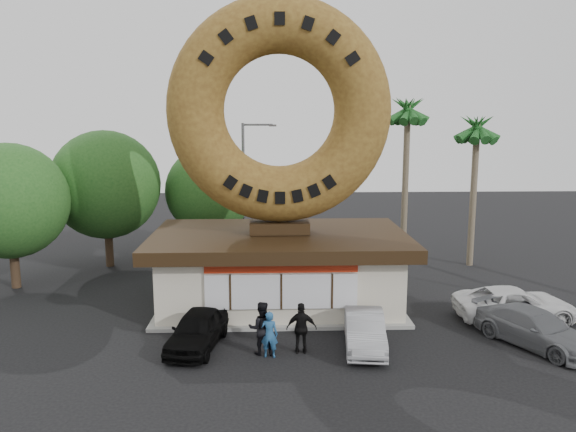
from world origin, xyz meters
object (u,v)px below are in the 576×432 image
(giant_donut, at_px, (279,111))
(car_white, at_px, (516,304))
(person_left, at_px, (269,334))
(car_grey, at_px, (535,328))
(donut_shop, at_px, (280,266))
(person_center, at_px, (261,328))
(car_silver, at_px, (365,330))
(person_right, at_px, (302,328))
(street_lamp, at_px, (246,181))
(car_black, at_px, (197,330))

(giant_donut, xyz_separation_m, car_white, (9.70, -2.43, -7.89))
(person_left, distance_m, car_grey, 9.78)
(donut_shop, relative_size, person_center, 5.84)
(giant_donut, height_order, car_white, giant_donut)
(car_silver, relative_size, car_grey, 0.86)
(person_center, distance_m, person_right, 1.42)
(giant_donut, relative_size, car_grey, 2.07)
(street_lamp, distance_m, car_grey, 19.08)
(street_lamp, height_order, car_black, street_lamp)
(car_white, bearing_deg, car_silver, 111.17)
(car_white, bearing_deg, car_grey, 171.22)
(donut_shop, bearing_deg, car_grey, -28.37)
(person_center, height_order, person_right, person_center)
(person_left, relative_size, car_black, 0.42)
(street_lamp, height_order, person_center, street_lamp)
(donut_shop, xyz_separation_m, car_white, (9.70, -2.41, -1.08))
(car_silver, bearing_deg, person_right, -163.47)
(car_silver, bearing_deg, car_black, -176.10)
(person_center, distance_m, car_grey, 10.04)
(donut_shop, xyz_separation_m, street_lamp, (-1.86, 10.02, 2.72))
(person_center, xyz_separation_m, car_white, (10.46, 2.96, -0.27))
(giant_donut, xyz_separation_m, street_lamp, (-1.86, 10.00, -4.09))
(street_lamp, xyz_separation_m, person_left, (1.37, -15.69, -3.65))
(street_lamp, bearing_deg, person_left, -85.00)
(car_black, bearing_deg, person_left, -9.43)
(street_lamp, distance_m, car_white, 17.39)
(giant_donut, height_order, car_black, giant_donut)
(giant_donut, bearing_deg, car_black, -123.30)
(person_right, distance_m, car_silver, 2.39)
(giant_donut, bearing_deg, car_grey, -28.45)
(donut_shop, xyz_separation_m, car_silver, (2.99, -4.93, -1.12))
(giant_donut, distance_m, person_center, 9.37)
(donut_shop, height_order, car_silver, donut_shop)
(car_grey, distance_m, car_white, 2.63)
(person_right, xyz_separation_m, car_silver, (2.33, 0.44, -0.27))
(donut_shop, bearing_deg, person_right, -82.95)
(person_right, bearing_deg, donut_shop, -80.88)
(person_left, xyz_separation_m, person_center, (-0.28, 0.29, 0.13))
(giant_donut, bearing_deg, person_right, -82.97)
(car_silver, height_order, car_white, car_white)
(car_black, distance_m, car_silver, 6.10)
(person_left, height_order, car_black, person_left)
(person_center, bearing_deg, person_left, 131.55)
(person_left, height_order, person_right, person_right)
(person_left, distance_m, person_right, 1.19)
(person_right, height_order, car_silver, person_right)
(person_center, height_order, car_silver, person_center)
(giant_donut, relative_size, car_black, 2.42)
(street_lamp, bearing_deg, car_grey, -53.48)
(street_lamp, bearing_deg, car_black, -94.85)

